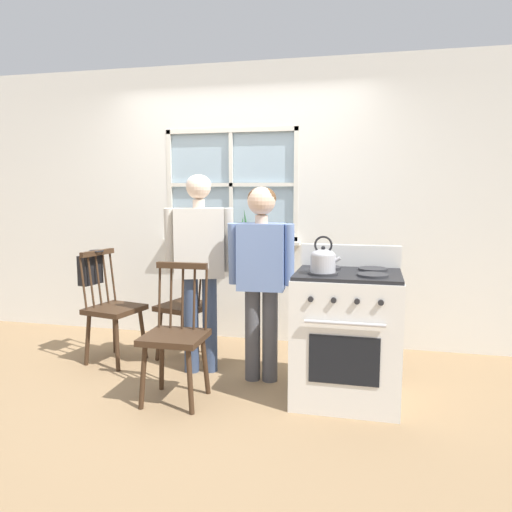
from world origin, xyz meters
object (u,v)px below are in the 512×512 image
(chair_near_wall, at_px, (176,337))
(potted_plant, at_px, (243,233))
(person_elderly_left, at_px, (199,255))
(handbag, at_px, (91,269))
(person_teen_center, at_px, (261,264))
(stove, at_px, (347,335))
(chair_center_cluster, at_px, (187,307))
(chair_by_window, at_px, (113,310))
(kettle, at_px, (323,260))

(chair_near_wall, xyz_separation_m, potted_plant, (0.10, 1.50, 0.61))
(person_elderly_left, height_order, handbag, person_elderly_left)
(person_teen_center, bearing_deg, stove, -20.89)
(person_teen_center, bearing_deg, chair_near_wall, -138.62)
(person_elderly_left, xyz_separation_m, person_teen_center, (0.53, -0.07, -0.05))
(chair_center_cluster, distance_m, person_teen_center, 0.96)
(person_elderly_left, height_order, potted_plant, person_elderly_left)
(chair_near_wall, xyz_separation_m, chair_center_cluster, (-0.25, 0.86, 0.00))
(person_teen_center, bearing_deg, chair_center_cluster, 151.02)
(person_teen_center, distance_m, potted_plant, 1.09)
(chair_by_window, xyz_separation_m, handbag, (-0.23, 0.05, 0.34))
(stove, distance_m, potted_plant, 1.72)
(person_elderly_left, height_order, kettle, person_elderly_left)
(chair_near_wall, height_order, person_teen_center, person_teen_center)
(person_teen_center, relative_size, potted_plant, 4.83)
(chair_center_cluster, xyz_separation_m, potted_plant, (0.35, 0.64, 0.61))
(chair_center_cluster, relative_size, stove, 0.90)
(chair_by_window, distance_m, stove, 2.05)
(chair_by_window, relative_size, potted_plant, 3.11)
(chair_by_window, height_order, chair_near_wall, same)
(potted_plant, distance_m, handbag, 1.46)
(chair_center_cluster, bearing_deg, chair_near_wall, 31.54)
(chair_near_wall, distance_m, kettle, 1.17)
(person_teen_center, height_order, potted_plant, person_teen_center)
(potted_plant, height_order, handbag, potted_plant)
(potted_plant, bearing_deg, handbag, -145.21)
(chair_near_wall, height_order, potted_plant, potted_plant)
(chair_by_window, bearing_deg, person_elderly_left, -82.00)
(kettle, bearing_deg, person_teen_center, 146.15)
(stove, distance_m, handbag, 2.31)
(potted_plant, bearing_deg, chair_near_wall, -93.82)
(kettle, distance_m, potted_plant, 1.62)
(handbag, bearing_deg, person_teen_center, -6.48)
(chair_near_wall, distance_m, stove, 1.21)
(chair_near_wall, relative_size, potted_plant, 3.11)
(chair_center_cluster, bearing_deg, handbag, -62.42)
(chair_near_wall, distance_m, handbag, 1.32)
(person_teen_center, xyz_separation_m, handbag, (-1.58, 0.18, -0.12))
(person_teen_center, xyz_separation_m, kettle, (0.51, -0.34, 0.10))
(person_teen_center, bearing_deg, person_elderly_left, 168.37)
(chair_by_window, bearing_deg, stove, -87.53)
(chair_by_window, relative_size, person_teen_center, 0.64)
(stove, bearing_deg, kettle, -141.37)
(chair_near_wall, relative_size, kettle, 3.94)
(chair_by_window, bearing_deg, handbag, 90.00)
(chair_center_cluster, height_order, kettle, kettle)
(potted_plant, bearing_deg, person_teen_center, -67.84)
(kettle, bearing_deg, handbag, 166.04)
(chair_by_window, height_order, chair_center_cluster, same)
(stove, height_order, kettle, kettle)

